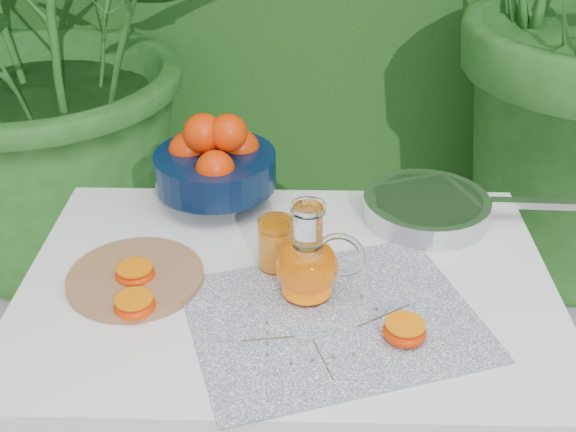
{
  "coord_description": "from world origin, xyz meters",
  "views": [
    {
      "loc": [
        -0.03,
        -1.15,
        1.56
      ],
      "look_at": [
        -0.06,
        -0.03,
        0.88
      ],
      "focal_mm": 45.0,
      "sensor_mm": 36.0,
      "label": 1
    }
  ],
  "objects_px": {
    "fruit_bowl": "(215,162)",
    "saute_pan": "(428,207)",
    "white_table": "(288,314)",
    "juice_pitcher": "(308,264)",
    "cutting_board": "(136,278)"
  },
  "relations": [
    {
      "from": "white_table",
      "to": "fruit_bowl",
      "type": "xyz_separation_m",
      "value": [
        -0.17,
        0.3,
        0.18
      ]
    },
    {
      "from": "cutting_board",
      "to": "saute_pan",
      "type": "bearing_deg",
      "value": 22.83
    },
    {
      "from": "fruit_bowl",
      "to": "juice_pitcher",
      "type": "height_order",
      "value": "fruit_bowl"
    },
    {
      "from": "juice_pitcher",
      "to": "cutting_board",
      "type": "bearing_deg",
      "value": 174.03
    },
    {
      "from": "white_table",
      "to": "juice_pitcher",
      "type": "relative_size",
      "value": 5.35
    },
    {
      "from": "white_table",
      "to": "fruit_bowl",
      "type": "height_order",
      "value": "fruit_bowl"
    },
    {
      "from": "juice_pitcher",
      "to": "saute_pan",
      "type": "distance_m",
      "value": 0.38
    },
    {
      "from": "cutting_board",
      "to": "fruit_bowl",
      "type": "height_order",
      "value": "fruit_bowl"
    },
    {
      "from": "juice_pitcher",
      "to": "fruit_bowl",
      "type": "bearing_deg",
      "value": 120.66
    },
    {
      "from": "cutting_board",
      "to": "saute_pan",
      "type": "xyz_separation_m",
      "value": [
        0.58,
        0.24,
        0.02
      ]
    },
    {
      "from": "fruit_bowl",
      "to": "saute_pan",
      "type": "xyz_separation_m",
      "value": [
        0.46,
        -0.07,
        -0.07
      ]
    },
    {
      "from": "white_table",
      "to": "cutting_board",
      "type": "xyz_separation_m",
      "value": [
        -0.29,
        -0.01,
        0.09
      ]
    },
    {
      "from": "cutting_board",
      "to": "juice_pitcher",
      "type": "xyz_separation_m",
      "value": [
        0.32,
        -0.03,
        0.06
      ]
    },
    {
      "from": "saute_pan",
      "to": "white_table",
      "type": "bearing_deg",
      "value": -141.49
    },
    {
      "from": "fruit_bowl",
      "to": "saute_pan",
      "type": "height_order",
      "value": "fruit_bowl"
    }
  ]
}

